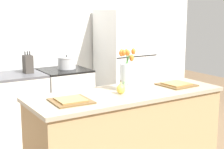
# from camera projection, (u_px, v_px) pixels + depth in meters

# --- Properties ---
(back_wall) EXTENTS (5.20, 0.08, 2.70)m
(back_wall) POSITION_uv_depth(u_px,v_px,m) (44.00, 33.00, 4.68)
(back_wall) COLOR silver
(back_wall) RESTS_ON ground_plane
(kitchen_island) EXTENTS (1.80, 0.66, 0.93)m
(kitchen_island) POSITION_uv_depth(u_px,v_px,m) (126.00, 141.00, 3.18)
(kitchen_island) COLOR tan
(kitchen_island) RESTS_ON ground_plane
(stove_range) EXTENTS (0.60, 0.61, 0.89)m
(stove_range) POSITION_uv_depth(u_px,v_px,m) (65.00, 102.00, 4.57)
(stove_range) COLOR silver
(stove_range) RESTS_ON ground_plane
(refrigerator) EXTENTS (0.68, 0.67, 1.66)m
(refrigerator) POSITION_uv_depth(u_px,v_px,m) (124.00, 67.00, 4.99)
(refrigerator) COLOR white
(refrigerator) RESTS_ON ground_plane
(flower_vase) EXTENTS (0.16, 0.18, 0.40)m
(flower_vase) POSITION_uv_depth(u_px,v_px,m) (127.00, 74.00, 3.12)
(flower_vase) COLOR silver
(flower_vase) RESTS_ON kitchen_island
(pear_figurine) EXTENTS (0.07, 0.07, 0.12)m
(pear_figurine) POSITION_uv_depth(u_px,v_px,m) (121.00, 89.00, 3.02)
(pear_figurine) COLOR #E5CC4C
(pear_figurine) RESTS_ON kitchen_island
(plate_setting_left) EXTENTS (0.32, 0.32, 0.02)m
(plate_setting_left) POSITION_uv_depth(u_px,v_px,m) (71.00, 101.00, 2.77)
(plate_setting_left) COLOR brown
(plate_setting_left) RESTS_ON kitchen_island
(plate_setting_right) EXTENTS (0.32, 0.32, 0.02)m
(plate_setting_right) POSITION_uv_depth(u_px,v_px,m) (177.00, 84.00, 3.36)
(plate_setting_right) COLOR brown
(plate_setting_right) RESTS_ON kitchen_island
(cooking_pot) EXTENTS (0.24, 0.24, 0.18)m
(cooking_pot) POSITION_uv_depth(u_px,v_px,m) (67.00, 63.00, 4.53)
(cooking_pot) COLOR #B2B5B7
(cooking_pot) RESTS_ON stove_range
(knife_block) EXTENTS (0.10, 0.14, 0.27)m
(knife_block) POSITION_uv_depth(u_px,v_px,m) (28.00, 64.00, 4.22)
(knife_block) COLOR #3D3833
(knife_block) RESTS_ON back_counter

